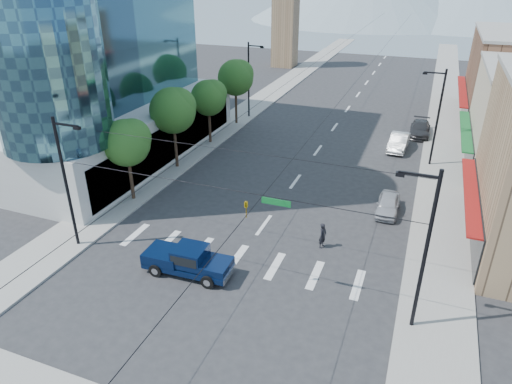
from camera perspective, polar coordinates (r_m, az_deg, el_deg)
ground at (r=28.70m, az=-3.20°, el=-9.86°), size 160.00×160.00×0.00m
sidewalk_left at (r=66.90m, az=1.39°, el=11.87°), size 4.00×120.00×0.15m
sidewalk_right at (r=63.30m, az=22.56°, el=9.01°), size 4.00×120.00×0.15m
clock_tower at (r=87.24m, az=3.76°, el=22.31°), size 4.80×4.80×20.40m
tree_near at (r=36.19m, az=-15.67°, el=6.14°), size 3.65×3.64×6.71m
tree_midnear at (r=41.52m, az=-10.16°, el=10.17°), size 4.09×4.09×7.52m
tree_midfar at (r=47.58m, az=-5.78°, el=11.78°), size 3.65×3.64×6.71m
tree_far at (r=53.60m, az=-2.40°, el=14.22°), size 4.09×4.09×7.52m
signal_rig at (r=25.35m, az=-3.98°, el=-2.73°), size 21.80×0.20×9.00m
lamp_pole_nw at (r=56.21m, az=-0.80°, el=14.14°), size 2.00×0.25×9.00m
lamp_pole_ne at (r=44.63m, az=21.67°, el=8.98°), size 2.00×0.25×9.00m
pickup_truck at (r=28.29m, az=-8.57°, el=-8.34°), size 5.60×2.32×1.87m
pedestrian at (r=30.74m, az=8.34°, el=-5.40°), size 0.60×0.75×1.80m
parked_car_near at (r=36.09m, az=16.17°, el=-1.49°), size 1.65×4.06×1.38m
parked_car_mid at (r=48.99m, az=17.40°, el=5.98°), size 1.95×4.96×1.61m
parked_car_far at (r=54.03m, az=19.83°, el=7.44°), size 2.15×5.17×1.49m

